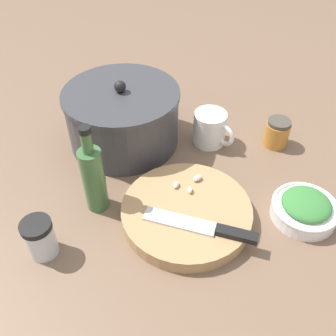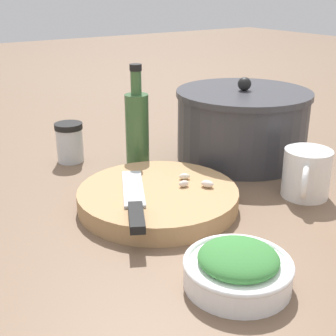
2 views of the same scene
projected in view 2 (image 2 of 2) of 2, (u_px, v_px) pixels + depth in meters
name	position (u px, v px, depth m)	size (l,w,h in m)	color
ground_plane	(181.00, 189.00, 0.87)	(5.00, 5.00, 0.00)	brown
cutting_board	(158.00, 198.00, 0.79)	(0.27, 0.27, 0.03)	tan
chef_knife	(135.00, 201.00, 0.73)	(0.21, 0.13, 0.01)	black
garlic_cloves	(195.00, 182.00, 0.80)	(0.07, 0.05, 0.01)	#F3DED0
herb_bowl	(238.00, 268.00, 0.58)	(0.14, 0.14, 0.05)	white
spice_jar	(70.00, 142.00, 0.99)	(0.06, 0.06, 0.08)	silver
coffee_mug	(306.00, 174.00, 0.82)	(0.09, 0.10, 0.09)	white
oil_bottle	(137.00, 128.00, 0.94)	(0.05, 0.05, 0.21)	#3D6638
stock_pot	(242.00, 125.00, 1.00)	(0.28, 0.28, 0.18)	#38383D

